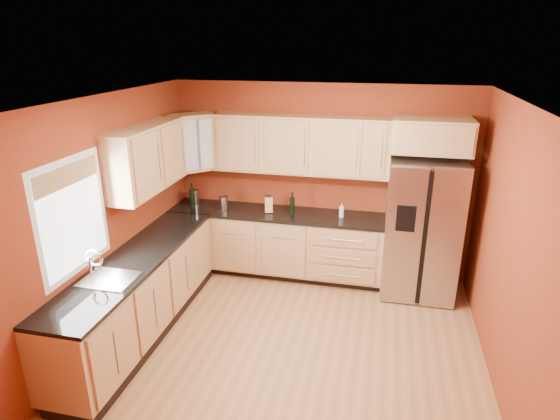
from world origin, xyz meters
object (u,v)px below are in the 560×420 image
(refrigerator, at_px, (422,228))
(canister_left, at_px, (224,203))
(wine_bottle_a, at_px, (192,195))
(knife_block, at_px, (269,205))
(soap_dispenser, at_px, (342,211))

(refrigerator, bearing_deg, canister_left, -179.93)
(refrigerator, relative_size, wine_bottle_a, 5.30)
(wine_bottle_a, bearing_deg, knife_block, 1.64)
(soap_dispenser, bearing_deg, knife_block, -178.68)
(refrigerator, bearing_deg, wine_bottle_a, 179.58)
(refrigerator, relative_size, soap_dispenser, 9.81)
(canister_left, xyz_separation_m, soap_dispenser, (1.59, 0.08, -0.00))
(canister_left, bearing_deg, knife_block, 5.27)
(knife_block, xyz_separation_m, soap_dispenser, (0.97, 0.02, -0.01))
(canister_left, relative_size, wine_bottle_a, 0.56)
(wine_bottle_a, height_order, soap_dispenser, wine_bottle_a)
(refrigerator, bearing_deg, knife_block, 178.46)
(refrigerator, distance_m, canister_left, 2.61)
(refrigerator, height_order, canister_left, refrigerator)
(canister_left, xyz_separation_m, wine_bottle_a, (-0.47, 0.03, 0.07))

